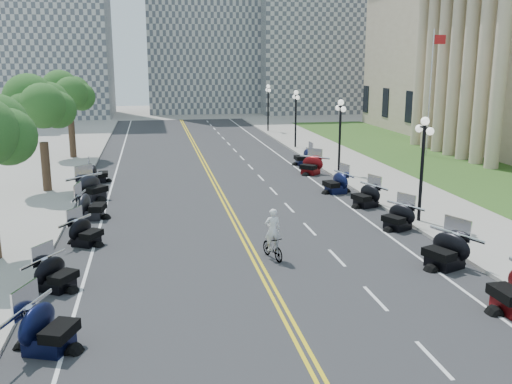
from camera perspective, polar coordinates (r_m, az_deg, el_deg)
ground at (r=22.17m, az=0.16°, el=-7.12°), size 160.00×160.00×0.00m
road at (r=31.63m, az=-3.16°, el=-0.94°), size 16.00×90.00×0.01m
centerline_yellow_a at (r=31.61m, az=-3.38°, el=-0.94°), size 0.12×90.00×0.00m
centerline_yellow_b at (r=31.64m, az=-2.95°, el=-0.92°), size 0.12×90.00×0.00m
edge_line_north at (r=33.02m, az=7.92°, el=-0.43°), size 0.12×90.00×0.00m
edge_line_south at (r=31.50m, az=-14.79°, el=-1.40°), size 0.12×90.00×0.00m
lane_dash_4 at (r=16.21m, az=17.34°, el=-15.70°), size 0.12×2.00×0.00m
lane_dash_5 at (r=19.45m, az=11.85°, el=-10.35°), size 0.12×2.00×0.00m
lane_dash_6 at (r=22.93m, az=8.09°, el=-6.52°), size 0.12×2.00×0.00m
lane_dash_7 at (r=26.56m, az=5.38°, el=-3.70°), size 0.12×2.00×0.00m
lane_dash_8 at (r=30.28m, az=3.34°, el=-1.56°), size 0.12×2.00×0.00m
lane_dash_9 at (r=34.07m, az=1.75°, el=0.11°), size 0.12×2.00×0.00m
lane_dash_10 at (r=37.90m, az=0.49°, el=1.44°), size 0.12×2.00×0.00m
lane_dash_11 at (r=41.76m, az=-0.55°, el=2.53°), size 0.12×2.00×0.00m
lane_dash_12 at (r=45.65m, az=-1.41°, el=3.43°), size 0.12×2.00×0.00m
lane_dash_13 at (r=49.55m, az=-2.14°, el=4.19°), size 0.12×2.00×0.00m
lane_dash_14 at (r=53.47m, az=-2.76°, el=4.84°), size 0.12×2.00×0.00m
lane_dash_15 at (r=57.40m, az=-3.30°, el=5.40°), size 0.12×2.00×0.00m
lane_dash_16 at (r=61.34m, az=-3.77°, el=5.89°), size 0.12×2.00×0.00m
lane_dash_17 at (r=65.28m, az=-4.18°, el=6.32°), size 0.12×2.00×0.00m
lane_dash_18 at (r=69.23m, az=-4.55°, el=6.70°), size 0.12×2.00×0.00m
lane_dash_19 at (r=73.19m, az=-4.87°, el=7.04°), size 0.12×2.00×0.00m
sidewalk_north at (r=34.49m, az=14.41°, el=-0.04°), size 5.00×90.00×0.15m
sidewalk_south at (r=32.09m, az=-22.11°, el=-1.57°), size 5.00×90.00×0.15m
lawn at (r=44.62m, az=18.34°, el=2.59°), size 9.00×60.00×0.10m
distant_block_a at (r=83.84m, az=-20.95°, el=15.91°), size 18.00×14.00×26.00m
distant_block_b at (r=89.10m, az=-5.59°, el=17.75°), size 16.00×12.00×30.00m
distant_block_c at (r=89.33m, az=6.64°, el=15.14°), size 20.00×14.00×22.00m
street_lamp_2 at (r=27.88m, az=16.25°, el=2.11°), size 0.50×1.20×4.90m
street_lamp_3 at (r=38.84m, az=8.38°, el=5.46°), size 0.50×1.20×4.90m
street_lamp_4 at (r=50.27m, az=3.99°, el=7.27°), size 0.50×1.20×4.90m
street_lamp_5 at (r=61.92m, az=1.22°, el=8.39°), size 0.50×1.20×4.90m
flagpole at (r=47.80m, az=17.01°, el=9.33°), size 1.10×0.20×10.00m
tree_3 at (r=35.12m, az=-20.69°, el=7.50°), size 4.80×4.80×9.20m
tree_4 at (r=46.95m, az=-18.17°, el=8.89°), size 4.80×4.80×9.20m
motorcycle_n_5 at (r=22.64m, az=18.41°, el=-5.37°), size 2.79×2.79×1.50m
motorcycle_n_6 at (r=27.08m, az=14.01°, el=-2.30°), size 2.51×2.51×1.31m
motorcycle_n_7 at (r=30.85m, az=10.93°, el=-0.24°), size 2.43×2.43×1.35m
motorcycle_n_8 at (r=33.77m, az=8.00°, el=1.05°), size 2.33×2.33×1.38m
motorcycle_n_9 at (r=39.15m, az=5.49°, el=2.78°), size 2.82×2.82×1.39m
motorcycle_n_10 at (r=42.61m, az=4.77°, el=3.62°), size 1.97×1.97×1.37m
motorcycle_s_4 at (r=16.62m, az=-20.09°, el=-12.38°), size 2.71×2.71×1.47m
motorcycle_s_5 at (r=20.65m, az=-19.34°, el=-7.55°), size 2.52×2.52×1.28m
motorcycle_s_6 at (r=25.11m, az=-16.67°, el=-3.72°), size 2.49×2.49×1.27m
motorcycle_s_7 at (r=29.13m, az=-16.18°, el=-1.21°), size 2.38×2.38×1.45m
motorcycle_s_8 at (r=33.15m, az=-16.09°, el=0.57°), size 3.11×3.11×1.54m
motorcycle_s_9 at (r=37.77m, az=-15.50°, el=1.91°), size 1.97×1.97×1.31m
bicycle at (r=22.45m, az=1.67°, el=-5.57°), size 0.88×1.65×0.95m
cyclist_rider at (r=22.06m, az=1.69°, el=-2.30°), size 0.62×0.41×1.70m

